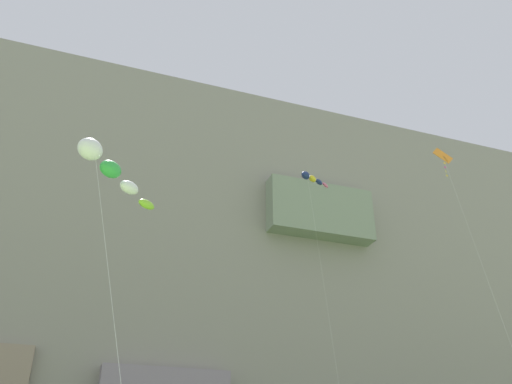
# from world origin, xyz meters

# --- Properties ---
(cliff_face) EXTENTS (180.00, 25.71, 57.60)m
(cliff_face) POSITION_xyz_m (0.04, 68.48, 28.77)
(cliff_face) COLOR gray
(cliff_face) RESTS_ON ground
(kite_diamond_mid_center) EXTENTS (2.11, 5.41, 30.36)m
(kite_diamond_mid_center) POSITION_xyz_m (18.01, 25.69, 28.35)
(kite_diamond_mid_center) COLOR orange
(kite_diamond_mid_center) RESTS_ON ground
(kite_windsock_high_right) EXTENTS (4.67, 7.85, 33.46)m
(kite_windsock_high_right) POSITION_xyz_m (11.35, 39.16, 32.80)
(kite_windsock_high_right) COLOR navy
(kite_windsock_high_right) RESTS_ON ground
(kite_windsock_near_cliff) EXTENTS (4.05, 8.87, 15.36)m
(kite_windsock_near_cliff) POSITION_xyz_m (-11.18, 12.27, 14.67)
(kite_windsock_near_cliff) COLOR white
(kite_windsock_near_cliff) RESTS_ON ground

